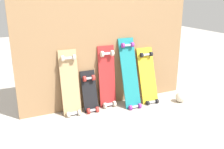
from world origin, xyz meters
name	(u,v)px	position (x,y,z in m)	size (l,w,h in m)	color
ground_plane	(110,104)	(0.00, 0.00, 0.00)	(12.00, 12.00, 0.00)	#B2AAA0
plywood_wall_panel	(107,30)	(0.00, 0.07, 0.93)	(2.16, 0.04, 1.86)	#99724C
skateboard_natural	(70,86)	(-0.50, -0.03, 0.34)	(0.21, 0.20, 0.81)	tan
skateboard_black	(90,94)	(-0.27, -0.05, 0.21)	(0.18, 0.21, 0.54)	black
skateboard_red	(107,79)	(-0.03, -0.01, 0.35)	(0.21, 0.16, 0.81)	#B22626
skateboard_teal	(130,76)	(0.23, -0.10, 0.38)	(0.21, 0.32, 0.90)	#197A7F
skateboard_yellow	(148,78)	(0.50, -0.08, 0.31)	(0.22, 0.29, 0.75)	gold
rubber_ball	(181,97)	(0.87, -0.31, 0.06)	(0.13, 0.13, 0.13)	beige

